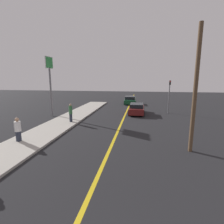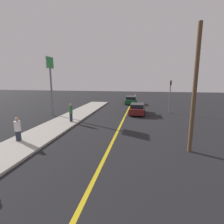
{
  "view_description": "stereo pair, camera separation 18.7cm",
  "coord_description": "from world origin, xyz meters",
  "px_view_note": "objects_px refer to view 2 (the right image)",
  "views": [
    {
      "loc": [
        1.81,
        -0.22,
        4.37
      ],
      "look_at": [
        -0.76,
        15.4,
        1.32
      ],
      "focal_mm": 28.0,
      "sensor_mm": 36.0,
      "label": 1
    },
    {
      "loc": [
        2.0,
        -0.19,
        4.37
      ],
      "look_at": [
        -0.76,
        15.4,
        1.32
      ],
      "focal_mm": 28.0,
      "sensor_mm": 36.0,
      "label": 2
    }
  ],
  "objects_px": {
    "pedestrian_mid_group": "(18,129)",
    "car_ahead_center": "(131,100)",
    "utility_pole": "(195,91)",
    "car_near_right_lane": "(137,109)",
    "traffic_light": "(170,93)",
    "roadside_sign": "(50,74)",
    "pedestrian_far_standing": "(71,113)"
  },
  "relations": [
    {
      "from": "pedestrian_mid_group",
      "to": "car_ahead_center",
      "type": "bearing_deg",
      "value": 72.68
    },
    {
      "from": "car_ahead_center",
      "to": "utility_pole",
      "type": "bearing_deg",
      "value": -78.61
    },
    {
      "from": "car_near_right_lane",
      "to": "traffic_light",
      "type": "height_order",
      "value": "traffic_light"
    },
    {
      "from": "pedestrian_mid_group",
      "to": "roadside_sign",
      "type": "distance_m",
      "value": 9.58
    },
    {
      "from": "car_near_right_lane",
      "to": "pedestrian_mid_group",
      "type": "xyz_separation_m",
      "value": [
        -7.72,
        -11.45,
        0.31
      ]
    },
    {
      "from": "roadside_sign",
      "to": "utility_pole",
      "type": "height_order",
      "value": "utility_pole"
    },
    {
      "from": "car_ahead_center",
      "to": "pedestrian_far_standing",
      "type": "height_order",
      "value": "pedestrian_far_standing"
    },
    {
      "from": "car_ahead_center",
      "to": "roadside_sign",
      "type": "bearing_deg",
      "value": -127.77
    },
    {
      "from": "car_near_right_lane",
      "to": "pedestrian_far_standing",
      "type": "relative_size",
      "value": 2.31
    },
    {
      "from": "car_ahead_center",
      "to": "pedestrian_far_standing",
      "type": "distance_m",
      "value": 15.43
    },
    {
      "from": "pedestrian_mid_group",
      "to": "pedestrian_far_standing",
      "type": "bearing_deg",
      "value": 76.21
    },
    {
      "from": "pedestrian_far_standing",
      "to": "roadside_sign",
      "type": "xyz_separation_m",
      "value": [
        -3.45,
        2.75,
        3.82
      ]
    },
    {
      "from": "traffic_light",
      "to": "car_ahead_center",
      "type": "bearing_deg",
      "value": 124.63
    },
    {
      "from": "car_near_right_lane",
      "to": "utility_pole",
      "type": "distance_m",
      "value": 11.93
    },
    {
      "from": "car_near_right_lane",
      "to": "car_ahead_center",
      "type": "relative_size",
      "value": 0.89
    },
    {
      "from": "car_ahead_center",
      "to": "utility_pole",
      "type": "height_order",
      "value": "utility_pole"
    },
    {
      "from": "pedestrian_mid_group",
      "to": "traffic_light",
      "type": "relative_size",
      "value": 0.4
    },
    {
      "from": "pedestrian_mid_group",
      "to": "utility_pole",
      "type": "xyz_separation_m",
      "value": [
        11.26,
        0.46,
        2.73
      ]
    },
    {
      "from": "pedestrian_far_standing",
      "to": "traffic_light",
      "type": "xyz_separation_m",
      "value": [
        10.3,
        6.84,
        1.48
      ]
    },
    {
      "from": "pedestrian_mid_group",
      "to": "utility_pole",
      "type": "relative_size",
      "value": 0.22
    },
    {
      "from": "pedestrian_far_standing",
      "to": "traffic_light",
      "type": "bearing_deg",
      "value": 33.6
    },
    {
      "from": "car_near_right_lane",
      "to": "car_ahead_center",
      "type": "xyz_separation_m",
      "value": [
        -1.37,
        8.91,
        -0.0
      ]
    },
    {
      "from": "pedestrian_mid_group",
      "to": "pedestrian_far_standing",
      "type": "height_order",
      "value": "pedestrian_far_standing"
    },
    {
      "from": "pedestrian_mid_group",
      "to": "utility_pole",
      "type": "distance_m",
      "value": 11.6
    },
    {
      "from": "roadside_sign",
      "to": "car_ahead_center",
      "type": "bearing_deg",
      "value": 54.72
    },
    {
      "from": "roadside_sign",
      "to": "utility_pole",
      "type": "bearing_deg",
      "value": -31.15
    },
    {
      "from": "car_near_right_lane",
      "to": "utility_pole",
      "type": "relative_size",
      "value": 0.56
    },
    {
      "from": "car_ahead_center",
      "to": "roadside_sign",
      "type": "xyz_separation_m",
      "value": [
        -8.39,
        -11.85,
        4.23
      ]
    },
    {
      "from": "pedestrian_far_standing",
      "to": "utility_pole",
      "type": "relative_size",
      "value": 0.24
    },
    {
      "from": "traffic_light",
      "to": "pedestrian_far_standing",
      "type": "bearing_deg",
      "value": -146.4
    },
    {
      "from": "car_near_right_lane",
      "to": "roadside_sign",
      "type": "height_order",
      "value": "roadside_sign"
    },
    {
      "from": "utility_pole",
      "to": "car_ahead_center",
      "type": "bearing_deg",
      "value": 103.88
    }
  ]
}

